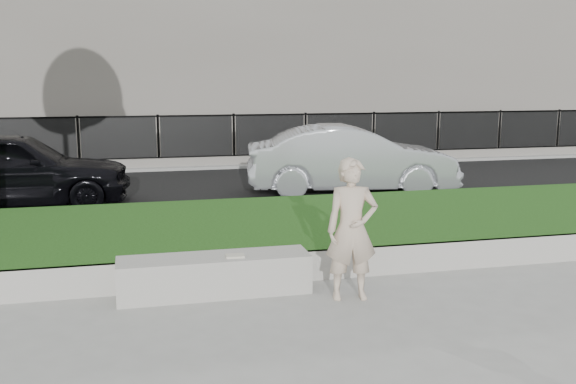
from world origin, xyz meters
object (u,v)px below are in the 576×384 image
object	(u,v)px
car_dark	(11,169)
car_silver	(351,160)
man	(352,229)
stone_bench	(215,275)
book	(235,256)

from	to	relation	value
car_dark	car_silver	xyz separation A→B (m)	(7.22, -0.04, -0.02)
car_silver	man	bearing A→B (deg)	169.77
car_dark	car_silver	world-z (taller)	car_dark
man	car_dark	xyz separation A→B (m)	(-4.92, 6.70, -0.03)
stone_bench	man	size ratio (longest dim) A/B	1.37
stone_bench	man	world-z (taller)	man
stone_bench	man	distance (m)	1.79
man	car_dark	world-z (taller)	man
car_dark	man	bearing A→B (deg)	-142.84
car_silver	stone_bench	bearing A→B (deg)	156.34
book	car_silver	distance (m)	7.20
book	car_dark	distance (m)	7.20
stone_bench	car_silver	size ratio (longest dim) A/B	0.50
car_silver	car_dark	bearing A→B (deg)	98.52
stone_bench	car_dark	xyz separation A→B (m)	(-3.33, 6.15, 0.59)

